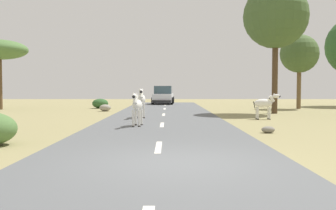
{
  "coord_description": "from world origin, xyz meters",
  "views": [
    {
      "loc": [
        -0.21,
        -7.98,
        1.65
      ],
      "look_at": [
        -0.2,
        6.02,
        0.99
      ],
      "focal_mm": 40.19,
      "sensor_mm": 36.0,
      "label": 1
    }
  ],
  "objects_px": {
    "tree_0": "(275,17)",
    "tree_3": "(299,54)",
    "zebra_2": "(264,104)",
    "bush_0": "(100,103)",
    "car_0": "(163,96)",
    "zebra_1": "(141,100)",
    "zebra_0": "(137,106)",
    "rock_0": "(268,130)",
    "rock_1": "(105,108)"
  },
  "relations": [
    {
      "from": "tree_0",
      "to": "tree_3",
      "type": "bearing_deg",
      "value": 57.57
    },
    {
      "from": "zebra_2",
      "to": "bush_0",
      "type": "bearing_deg",
      "value": -138.08
    },
    {
      "from": "car_0",
      "to": "bush_0",
      "type": "distance_m",
      "value": 8.39
    },
    {
      "from": "zebra_1",
      "to": "bush_0",
      "type": "distance_m",
      "value": 10.64
    },
    {
      "from": "zebra_0",
      "to": "rock_0",
      "type": "bearing_deg",
      "value": 163.42
    },
    {
      "from": "zebra_1",
      "to": "rock_0",
      "type": "bearing_deg",
      "value": 125.46
    },
    {
      "from": "zebra_2",
      "to": "rock_0",
      "type": "relative_size",
      "value": 3.0
    },
    {
      "from": "zebra_0",
      "to": "zebra_1",
      "type": "xyz_separation_m",
      "value": [
        -0.14,
        4.31,
        0.1
      ]
    },
    {
      "from": "zebra_2",
      "to": "tree_3",
      "type": "height_order",
      "value": "tree_3"
    },
    {
      "from": "zebra_1",
      "to": "tree_0",
      "type": "relative_size",
      "value": 0.21
    },
    {
      "from": "zebra_1",
      "to": "rock_0",
      "type": "height_order",
      "value": "zebra_1"
    },
    {
      "from": "car_0",
      "to": "tree_3",
      "type": "height_order",
      "value": "tree_3"
    },
    {
      "from": "zebra_0",
      "to": "car_0",
      "type": "height_order",
      "value": "car_0"
    },
    {
      "from": "tree_0",
      "to": "rock_0",
      "type": "relative_size",
      "value": 16.84
    },
    {
      "from": "zebra_1",
      "to": "rock_1",
      "type": "relative_size",
      "value": 2.14
    },
    {
      "from": "zebra_0",
      "to": "rock_1",
      "type": "xyz_separation_m",
      "value": [
        -3.08,
        10.48,
        -0.66
      ]
    },
    {
      "from": "zebra_1",
      "to": "rock_0",
      "type": "relative_size",
      "value": 3.5
    },
    {
      "from": "zebra_0",
      "to": "zebra_1",
      "type": "distance_m",
      "value": 4.31
    },
    {
      "from": "zebra_0",
      "to": "zebra_1",
      "type": "relative_size",
      "value": 0.89
    },
    {
      "from": "zebra_0",
      "to": "rock_0",
      "type": "relative_size",
      "value": 3.13
    },
    {
      "from": "zebra_0",
      "to": "rock_1",
      "type": "distance_m",
      "value": 10.94
    },
    {
      "from": "zebra_1",
      "to": "car_0",
      "type": "relative_size",
      "value": 0.38
    },
    {
      "from": "zebra_2",
      "to": "car_0",
      "type": "distance_m",
      "value": 17.92
    },
    {
      "from": "bush_0",
      "to": "rock_1",
      "type": "relative_size",
      "value": 1.6
    },
    {
      "from": "tree_0",
      "to": "bush_0",
      "type": "relative_size",
      "value": 6.43
    },
    {
      "from": "zebra_2",
      "to": "rock_1",
      "type": "relative_size",
      "value": 1.84
    },
    {
      "from": "tree_3",
      "to": "rock_1",
      "type": "xyz_separation_m",
      "value": [
        -14.44,
        -3.05,
        -3.97
      ]
    },
    {
      "from": "rock_0",
      "to": "rock_1",
      "type": "bearing_deg",
      "value": 122.78
    },
    {
      "from": "zebra_2",
      "to": "car_0",
      "type": "bearing_deg",
      "value": -165.56
    },
    {
      "from": "rock_1",
      "to": "tree_3",
      "type": "bearing_deg",
      "value": 11.91
    },
    {
      "from": "tree_0",
      "to": "rock_0",
      "type": "bearing_deg",
      "value": -106.99
    },
    {
      "from": "tree_0",
      "to": "bush_0",
      "type": "bearing_deg",
      "value": 153.75
    },
    {
      "from": "zebra_2",
      "to": "tree_3",
      "type": "xyz_separation_m",
      "value": [
        5.1,
        9.62,
        3.39
      ]
    },
    {
      "from": "car_0",
      "to": "bush_0",
      "type": "xyz_separation_m",
      "value": [
        -4.89,
        -6.8,
        -0.47
      ]
    },
    {
      "from": "tree_3",
      "to": "zebra_2",
      "type": "bearing_deg",
      "value": -117.93
    },
    {
      "from": "bush_0",
      "to": "zebra_1",
      "type": "bearing_deg",
      "value": -68.2
    },
    {
      "from": "tree_0",
      "to": "rock_1",
      "type": "height_order",
      "value": "tree_0"
    },
    {
      "from": "tree_0",
      "to": "car_0",
      "type": "bearing_deg",
      "value": 119.41
    },
    {
      "from": "zebra_0",
      "to": "tree_0",
      "type": "xyz_separation_m",
      "value": [
        8.0,
        8.22,
        5.17
      ]
    },
    {
      "from": "tree_0",
      "to": "rock_1",
      "type": "xyz_separation_m",
      "value": [
        -11.07,
        2.26,
        -5.83
      ]
    },
    {
      "from": "rock_0",
      "to": "bush_0",
      "type": "bearing_deg",
      "value": 119.18
    },
    {
      "from": "car_0",
      "to": "tree_3",
      "type": "bearing_deg",
      "value": 147.83
    },
    {
      "from": "tree_3",
      "to": "rock_1",
      "type": "relative_size",
      "value": 7.24
    },
    {
      "from": "car_0",
      "to": "tree_0",
      "type": "distance_m",
      "value": 15.54
    },
    {
      "from": "zebra_2",
      "to": "car_0",
      "type": "xyz_separation_m",
      "value": [
        -5.46,
        17.07,
        0.04
      ]
    },
    {
      "from": "car_0",
      "to": "tree_3",
      "type": "xyz_separation_m",
      "value": [
        10.56,
        -7.45,
        3.36
      ]
    },
    {
      "from": "bush_0",
      "to": "tree_0",
      "type": "bearing_deg",
      "value": -26.25
    },
    {
      "from": "zebra_1",
      "to": "zebra_2",
      "type": "distance_m",
      "value": 6.42
    },
    {
      "from": "zebra_2",
      "to": "rock_1",
      "type": "xyz_separation_m",
      "value": [
        -9.34,
        6.57,
        -0.58
      ]
    },
    {
      "from": "tree_0",
      "to": "rock_0",
      "type": "xyz_separation_m",
      "value": [
        -3.09,
        -10.13,
        -5.95
      ]
    }
  ]
}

